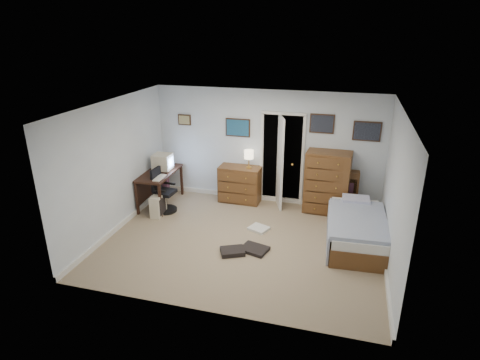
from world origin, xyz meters
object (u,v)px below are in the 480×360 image
tall_dresser (327,182)px  bed (356,229)px  computer_desk (156,179)px  office_chair (163,195)px  low_dresser (240,184)px

tall_dresser → bed: 1.44m
computer_desk → office_chair: 0.48m
bed → office_chair: bearing=171.9°
low_dresser → tall_dresser: bearing=1.2°
low_dresser → tall_dresser: tall_dresser is taller
low_dresser → tall_dresser: size_ratio=0.69×
tall_dresser → computer_desk: bearing=-166.8°
computer_desk → low_dresser: (1.75, 0.62, -0.17)m
tall_dresser → bed: tall_dresser is taller
low_dresser → bed: size_ratio=0.48×
office_chair → bed: (3.97, -0.34, -0.08)m
low_dresser → bed: bearing=-24.8°
office_chair → tall_dresser: tall_dresser is taller
tall_dresser → bed: size_ratio=0.69×
bed → computer_desk: bearing=168.2°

